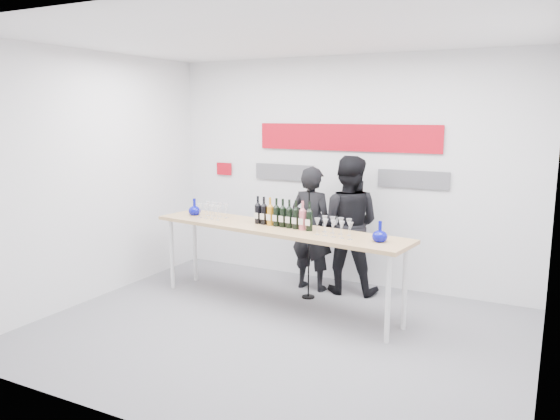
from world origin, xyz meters
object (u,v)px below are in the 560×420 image
at_px(presenter_left, 312,229).
at_px(presenter_right, 347,225).
at_px(tasting_table, 276,233).
at_px(mic_stand, 308,265).

xyz_separation_m(presenter_left, presenter_right, (0.44, 0.10, 0.07)).
bearing_deg(tasting_table, mic_stand, 73.30).
bearing_deg(presenter_left, tasting_table, 88.26).
distance_m(tasting_table, mic_stand, 0.70).
relative_size(tasting_table, presenter_right, 1.88).
height_order(tasting_table, presenter_left, presenter_left).
distance_m(presenter_left, mic_stand, 0.53).
xyz_separation_m(tasting_table, presenter_left, (0.09, 0.81, -0.09)).
height_order(presenter_right, mic_stand, presenter_right).
bearing_deg(presenter_right, tasting_table, 49.23).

